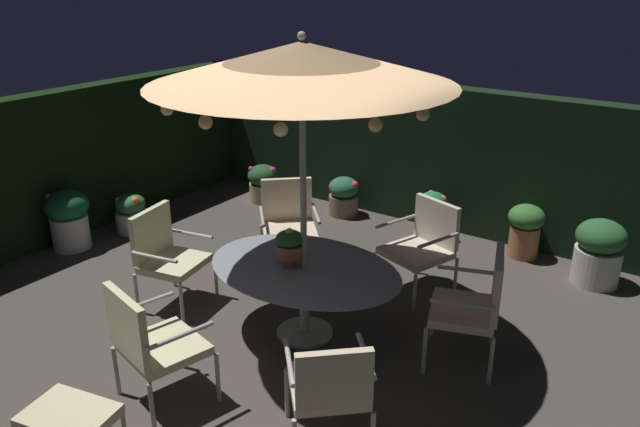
# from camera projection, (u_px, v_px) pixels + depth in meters

# --- Properties ---
(ground_plane) EXTENTS (7.89, 7.27, 0.02)m
(ground_plane) POSITION_uv_depth(u_px,v_px,m) (280.00, 345.00, 5.72)
(ground_plane) COLOR #443F37
(hedge_backdrop_rear) EXTENTS (7.89, 0.30, 1.83)m
(hedge_backdrop_rear) POSITION_uv_depth(u_px,v_px,m) (446.00, 158.00, 8.05)
(hedge_backdrop_rear) COLOR black
(hedge_backdrop_rear) RESTS_ON ground_plane
(hedge_backdrop_left) EXTENTS (0.30, 7.27, 1.83)m
(hedge_backdrop_left) POSITION_uv_depth(u_px,v_px,m) (25.00, 175.00, 7.39)
(hedge_backdrop_left) COLOR black
(hedge_backdrop_left) RESTS_ON ground_plane
(patio_dining_table) EXTENTS (1.86, 1.35, 0.70)m
(patio_dining_table) POSITION_uv_depth(u_px,v_px,m) (304.00, 276.00, 5.66)
(patio_dining_table) COLOR #B2B4A4
(patio_dining_table) RESTS_ON ground_plane
(patio_umbrella) EXTENTS (2.52, 2.52, 2.74)m
(patio_umbrella) POSITION_uv_depth(u_px,v_px,m) (302.00, 64.00, 4.96)
(patio_umbrella) COLOR #B2B3A6
(patio_umbrella) RESTS_ON ground_plane
(centerpiece_planter) EXTENTS (0.25, 0.25, 0.37)m
(centerpiece_planter) POSITION_uv_depth(u_px,v_px,m) (290.00, 245.00, 5.55)
(centerpiece_planter) COLOR #AF6746
(centerpiece_planter) RESTS_ON patio_dining_table
(patio_chair_north) EXTENTS (0.76, 0.73, 1.02)m
(patio_chair_north) POSITION_uv_depth(u_px,v_px,m) (149.00, 340.00, 4.74)
(patio_chair_north) COLOR #B7ADAA
(patio_chair_north) RESTS_ON ground_plane
(patio_chair_northeast) EXTENTS (0.81, 0.81, 0.93)m
(patio_chair_northeast) POSITION_uv_depth(u_px,v_px,m) (330.00, 384.00, 4.29)
(patio_chair_northeast) COLOR #B8B4A7
(patio_chair_northeast) RESTS_ON ground_plane
(patio_chair_east) EXTENTS (0.75, 0.80, 1.03)m
(patio_chair_east) POSITION_uv_depth(u_px,v_px,m) (477.00, 301.00, 5.28)
(patio_chair_east) COLOR #BAB5A6
(patio_chair_east) RESTS_ON ground_plane
(patio_chair_southeast) EXTENTS (0.81, 0.79, 0.96)m
(patio_chair_southeast) POSITION_uv_depth(u_px,v_px,m) (424.00, 241.00, 6.52)
(patio_chair_southeast) COLOR #B3B2A7
(patio_chair_southeast) RESTS_ON ground_plane
(patio_chair_south) EXTENTS (0.88, 0.88, 0.97)m
(patio_chair_south) POSITION_uv_depth(u_px,v_px,m) (288.00, 219.00, 7.08)
(patio_chair_south) COLOR #B4B1A3
(patio_chair_south) RESTS_ON ground_plane
(patio_chair_southwest) EXTENTS (0.68, 0.73, 1.00)m
(patio_chair_southwest) POSITION_uv_depth(u_px,v_px,m) (166.00, 251.00, 6.23)
(patio_chair_southwest) COLOR #B4ADA5
(patio_chair_southwest) RESTS_ON ground_plane
(ottoman_footrest) EXTENTS (0.67, 0.55, 0.39)m
(ottoman_footrest) POSITION_uv_depth(u_px,v_px,m) (69.00, 418.00, 4.29)
(ottoman_footrest) COLOR #B8ADA3
(ottoman_footrest) RESTS_ON ground_plane
(potted_plant_back_center) EXTENTS (0.44, 0.44, 0.55)m
(potted_plant_back_center) POSITION_uv_depth(u_px,v_px,m) (263.00, 182.00, 9.09)
(potted_plant_back_center) COLOR tan
(potted_plant_back_center) RESTS_ON ground_plane
(potted_plant_front_corner) EXTENTS (0.35, 0.35, 0.61)m
(potted_plant_front_corner) POSITION_uv_depth(u_px,v_px,m) (432.00, 214.00, 7.83)
(potted_plant_front_corner) COLOR tan
(potted_plant_front_corner) RESTS_ON ground_plane
(potted_plant_back_right) EXTENTS (0.52, 0.52, 0.74)m
(potted_plant_back_right) POSITION_uv_depth(u_px,v_px,m) (68.00, 217.00, 7.54)
(potted_plant_back_right) COLOR silver
(potted_plant_back_right) RESTS_ON ground_plane
(potted_plant_right_near) EXTENTS (0.43, 0.41, 0.53)m
(potted_plant_right_near) POSITION_uv_depth(u_px,v_px,m) (344.00, 195.00, 8.61)
(potted_plant_right_near) COLOR #836455
(potted_plant_right_near) RESTS_ON ground_plane
(potted_plant_back_left) EXTENTS (0.52, 0.52, 0.73)m
(potted_plant_back_left) POSITION_uv_depth(u_px,v_px,m) (599.00, 251.00, 6.70)
(potted_plant_back_left) COLOR beige
(potted_plant_back_left) RESTS_ON ground_plane
(potted_plant_right_far) EXTENTS (0.42, 0.42, 0.64)m
(potted_plant_right_far) POSITION_uv_depth(u_px,v_px,m) (525.00, 228.00, 7.33)
(potted_plant_right_far) COLOR #A96A40
(potted_plant_right_far) RESTS_ON ground_plane
(potted_plant_left_far) EXTENTS (0.40, 0.40, 0.51)m
(potted_plant_left_far) POSITION_uv_depth(u_px,v_px,m) (131.00, 213.00, 8.07)
(potted_plant_left_far) COLOR beige
(potted_plant_left_far) RESTS_ON ground_plane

